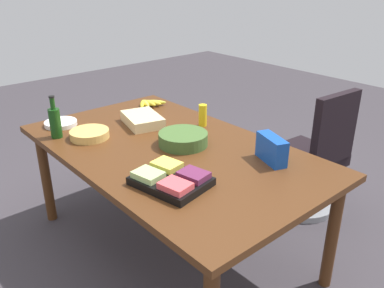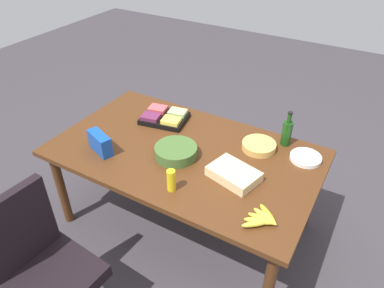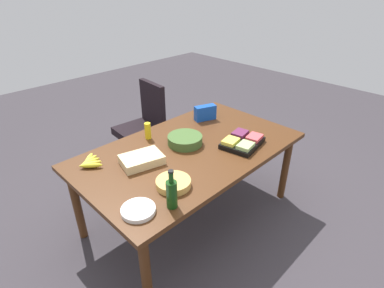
% 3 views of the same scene
% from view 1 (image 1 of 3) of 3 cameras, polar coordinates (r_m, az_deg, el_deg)
% --- Properties ---
extents(ground_plane, '(10.00, 10.00, 0.00)m').
position_cam_1_polar(ground_plane, '(2.86, -2.73, -14.30)').
color(ground_plane, '#3C373D').
extents(conference_table, '(1.93, 1.14, 0.75)m').
position_cam_1_polar(conference_table, '(2.50, -3.02, -1.96)').
color(conference_table, '#4E2B13').
rests_on(conference_table, ground).
extents(office_chair, '(0.56, 0.56, 0.98)m').
position_cam_1_polar(office_chair, '(3.21, 16.31, -2.91)').
color(office_chair, gray).
rests_on(office_chair, ground).
extents(fruit_platter, '(0.41, 0.34, 0.07)m').
position_cam_1_polar(fruit_platter, '(2.04, -2.99, -4.96)').
color(fruit_platter, black).
rests_on(fruit_platter, conference_table).
extents(paper_plate_stack, '(0.25, 0.25, 0.03)m').
position_cam_1_polar(paper_plate_stack, '(2.95, -18.02, 2.80)').
color(paper_plate_stack, white).
rests_on(paper_plate_stack, conference_table).
extents(sheet_cake, '(0.36, 0.29, 0.07)m').
position_cam_1_polar(sheet_cake, '(2.84, -7.00, 3.44)').
color(sheet_cake, beige).
rests_on(sheet_cake, conference_table).
extents(wine_bottle, '(0.09, 0.09, 0.28)m').
position_cam_1_polar(wine_bottle, '(2.72, -18.75, 3.00)').
color(wine_bottle, '#154113').
rests_on(wine_bottle, conference_table).
extents(chip_bag_blue, '(0.23, 0.15, 0.15)m').
position_cam_1_polar(chip_bag_blue, '(2.31, 11.16, -0.72)').
color(chip_bag_blue, '#1449B2').
rests_on(chip_bag_blue, conference_table).
extents(chip_bowl, '(0.29, 0.29, 0.05)m').
position_cam_1_polar(chip_bowl, '(2.68, -14.24, 1.36)').
color(chip_bowl, '#DBAE57').
rests_on(chip_bowl, conference_table).
extents(banana_bunch, '(0.19, 0.24, 0.04)m').
position_cam_1_polar(banana_bunch, '(3.23, -6.08, 5.76)').
color(banana_bunch, yellow).
rests_on(banana_bunch, conference_table).
extents(salad_bowl, '(0.37, 0.37, 0.08)m').
position_cam_1_polar(salad_bowl, '(2.49, -1.26, 0.73)').
color(salad_bowl, '#42642D').
rests_on(salad_bowl, conference_table).
extents(mustard_bottle, '(0.07, 0.07, 0.15)m').
position_cam_1_polar(mustard_bottle, '(2.78, 1.52, 4.07)').
color(mustard_bottle, yellow).
rests_on(mustard_bottle, conference_table).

